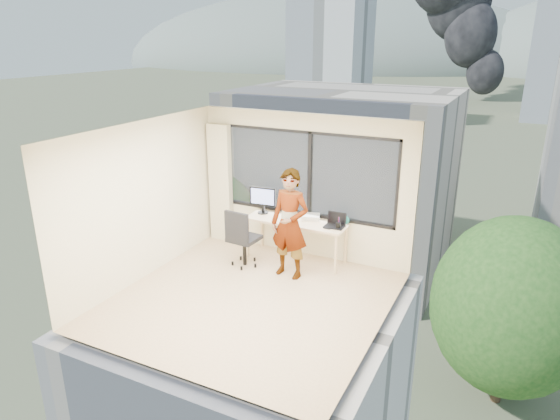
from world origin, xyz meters
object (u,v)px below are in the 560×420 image
Objects in this scene: chair at (244,237)px; monitor at (263,200)px; handbag at (342,219)px; laptop at (334,221)px; person at (290,224)px; game_console at (311,217)px; desk at (296,240)px.

chair is 2.15× the size of monitor.
handbag is at bearing 31.35° from chair.
monitor reaches higher than laptop.
game_console is at bearing 93.33° from person.
handbag reaches higher than game_console.
monitor reaches higher than chair.
monitor is 1.44m from laptop.
chair is 3.04× the size of laptop.
chair is at bearing -95.68° from monitor.
game_console is at bearing -160.75° from handbag.
monitor is (-0.72, 0.07, 0.63)m from desk.
person reaches higher than handbag.
person is 0.83m from game_console.
chair reaches higher than laptop.
desk is at bearing 178.57° from laptop.
desk is 5.08× the size of laptop.
desk is 0.97× the size of person.
desk is 0.95m from monitor.
handbag is (0.08, 0.17, -0.01)m from laptop.
game_console is (0.91, 0.81, 0.25)m from chair.
handbag is at bearing 10.97° from desk.
handbag is (1.51, 0.79, 0.31)m from chair.
desk is at bearing -147.20° from handbag.
laptop is 1.43× the size of handbag.
chair reaches higher than game_console.
person is 5.83× the size of game_console.
monitor is 1.58× the size of game_console.
game_console is at bearing 0.93° from monitor.
person is (0.88, -0.01, 0.39)m from chair.
handbag reaches higher than desk.
laptop is at bearing -9.48° from monitor.
laptop is at bearing 53.70° from person.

